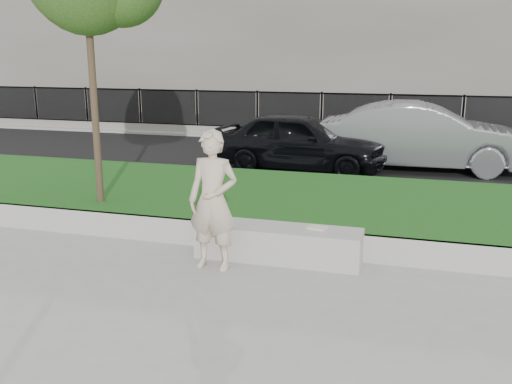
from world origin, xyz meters
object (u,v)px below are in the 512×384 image
(book, at_px, (317,228))
(car_silver, at_px, (423,137))
(man, at_px, (213,201))
(car_dark, at_px, (300,141))
(stone_bench, at_px, (278,243))

(book, xyz_separation_m, car_silver, (1.35, 6.92, 0.37))
(man, height_order, car_dark, man)
(stone_bench, height_order, car_silver, car_silver)
(book, bearing_deg, stone_bench, -158.52)
(book, bearing_deg, man, -141.44)
(book, height_order, car_dark, car_dark)
(stone_bench, height_order, book, book)
(car_dark, distance_m, car_silver, 3.01)
(book, height_order, car_silver, car_silver)
(book, bearing_deg, car_silver, 91.83)
(man, height_order, car_silver, man)
(book, distance_m, car_silver, 7.06)
(stone_bench, height_order, man, man)
(man, relative_size, car_dark, 0.45)
(man, xyz_separation_m, car_silver, (2.66, 7.55, -0.09))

